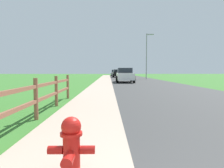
{
  "coord_description": "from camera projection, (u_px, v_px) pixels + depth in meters",
  "views": [
    {
      "loc": [
        -0.34,
        -0.53,
        1.29
      ],
      "look_at": [
        -0.15,
        11.17,
        0.53
      ],
      "focal_mm": 32.3,
      "sensor_mm": 36.0,
      "label": 1
    }
  ],
  "objects": [
    {
      "name": "parked_car_black",
      "position": [
        118.0,
        73.0,
        40.53
      ],
      "size": [
        2.24,
        4.67,
        1.56
      ],
      "color": "black",
      "rests_on": "ground"
    },
    {
      "name": "parked_car_beige",
      "position": [
        125.0,
        74.0,
        31.61
      ],
      "size": [
        2.02,
        4.21,
        1.6
      ],
      "color": "#C6B793",
      "rests_on": "ground"
    },
    {
      "name": "parked_car_silver",
      "position": [
        115.0,
        73.0,
        50.59
      ],
      "size": [
        2.05,
        4.55,
        1.57
      ],
      "color": "#B7BABF",
      "rests_on": "ground"
    },
    {
      "name": "road_asphalt",
      "position": [
        137.0,
        80.0,
        27.61
      ],
      "size": [
        7.0,
        66.0,
        0.01
      ],
      "primitive_type": "cube",
      "color": "#3A3A3A",
      "rests_on": "ground"
    },
    {
      "name": "grass_verge",
      "position": [
        78.0,
        80.0,
        27.48
      ],
      "size": [
        5.0,
        66.0,
        0.0
      ],
      "primitive_type": "cube",
      "color": "#37712B",
      "rests_on": "ground"
    },
    {
      "name": "street_lamp",
      "position": [
        147.0,
        52.0,
        31.44
      ],
      "size": [
        1.17,
        0.2,
        7.1
      ],
      "color": "gray",
      "rests_on": "ground"
    },
    {
      "name": "rail_fence",
      "position": [
        36.0,
        96.0,
        5.26
      ],
      "size": [
        0.11,
        8.32,
        1.11
      ],
      "color": "brown",
      "rests_on": "ground"
    },
    {
      "name": "curb_concrete",
      "position": [
        89.0,
        80.0,
        27.51
      ],
      "size": [
        6.0,
        66.0,
        0.01
      ],
      "primitive_type": "cube",
      "color": "tan",
      "rests_on": "ground"
    },
    {
      "name": "parked_suv_white",
      "position": [
        125.0,
        75.0,
        22.78
      ],
      "size": [
        2.03,
        4.67,
        1.62
      ],
      "color": "white",
      "rests_on": "ground"
    },
    {
      "name": "ground_plane",
      "position": [
        111.0,
        81.0,
        25.56
      ],
      "size": [
        120.0,
        120.0,
        0.0
      ],
      "primitive_type": "plane",
      "color": "#37712B"
    },
    {
      "name": "fire_hydrant",
      "position": [
        71.0,
        148.0,
        2.34
      ],
      "size": [
        0.55,
        0.45,
        0.76
      ],
      "color": "red",
      "rests_on": "ground"
    }
  ]
}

